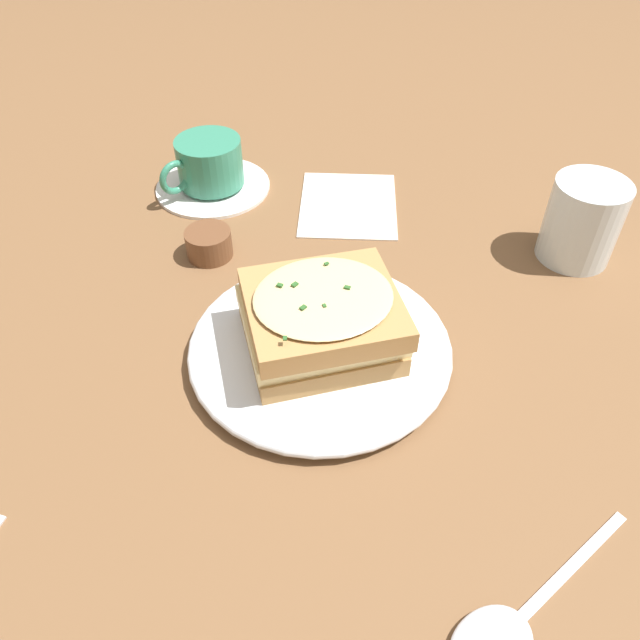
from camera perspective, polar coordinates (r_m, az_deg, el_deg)
name	(u,v)px	position (r m, az deg, el deg)	size (l,w,h in m)	color
ground_plane	(335,371)	(0.57, 1.42, -4.66)	(2.40, 2.40, 0.00)	brown
dinner_plate	(320,348)	(0.58, 0.00, -2.59)	(0.24, 0.24, 0.02)	white
sandwich	(321,319)	(0.55, 0.12, 0.07)	(0.14, 0.14, 0.07)	#B2844C
teacup_with_saucer	(210,169)	(0.81, -10.03, 13.42)	(0.14, 0.14, 0.07)	white
water_glass	(582,221)	(0.73, 22.86, 8.33)	(0.08, 0.08, 0.09)	silver
spoon	(501,637)	(0.46, 16.21, -26.08)	(0.11, 0.17, 0.01)	silver
napkin	(348,204)	(0.78, 2.59, 10.54)	(0.14, 0.12, 0.00)	silver
condiment_pot	(209,244)	(0.70, -10.13, 6.89)	(0.05, 0.05, 0.03)	brown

